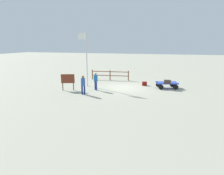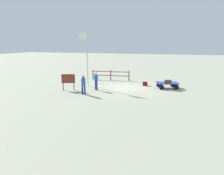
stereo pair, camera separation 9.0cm
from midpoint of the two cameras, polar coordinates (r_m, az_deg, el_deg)
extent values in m
plane|color=#A9A790|center=(19.29, 3.70, -0.04)|extent=(120.00, 120.00, 0.00)
cube|color=blue|center=(19.64, 15.75, 1.28)|extent=(2.20, 1.61, 0.10)
cube|color=blue|center=(19.42, 13.08, 1.30)|extent=(0.37, 1.02, 0.10)
cylinder|color=black|center=(18.99, 14.11, 0.12)|extent=(0.48, 0.25, 0.47)
cylinder|color=black|center=(20.07, 13.39, 0.83)|extent=(0.48, 0.25, 0.47)
cylinder|color=black|center=(19.35, 18.09, 0.10)|extent=(0.48, 0.25, 0.47)
cylinder|color=black|center=(20.42, 17.17, 0.80)|extent=(0.48, 0.25, 0.47)
cube|color=gray|center=(19.13, 16.07, 1.54)|extent=(0.62, 0.32, 0.27)
cube|color=#3C2C25|center=(19.08, 15.85, 1.60)|extent=(0.60, 0.34, 0.33)
cube|color=maroon|center=(20.41, 9.58, 1.09)|extent=(0.51, 0.38, 0.40)
cylinder|color=navy|center=(18.17, -4.26, 0.52)|extent=(0.14, 0.14, 0.84)
cylinder|color=navy|center=(18.34, -4.58, 0.62)|extent=(0.14, 0.14, 0.84)
cylinder|color=#1C65B1|center=(18.12, -4.46, 2.73)|extent=(0.51, 0.51, 0.56)
sphere|color=tan|center=(18.06, -4.48, 3.94)|extent=(0.21, 0.21, 0.21)
cylinder|color=navy|center=(16.86, -7.67, -0.65)|extent=(0.14, 0.14, 0.77)
cylinder|color=navy|center=(16.86, -8.35, -0.67)|extent=(0.14, 0.14, 0.77)
cylinder|color=#2E54A6|center=(16.71, -8.08, 1.64)|extent=(0.46, 0.46, 0.61)
sphere|color=#946B48|center=(16.64, -8.13, 3.06)|extent=(0.23, 0.23, 0.23)
cylinder|color=silver|center=(19.75, -6.96, 7.91)|extent=(0.10, 0.10, 5.25)
cube|color=white|center=(19.88, -8.35, 14.34)|extent=(0.79, 0.16, 0.59)
cylinder|color=#4C3319|center=(18.54, -10.74, 0.28)|extent=(0.08, 0.08, 0.66)
cylinder|color=#4C3319|center=(18.69, -13.68, 0.24)|extent=(0.08, 0.08, 0.66)
cube|color=maroon|center=(18.47, -12.32, 2.50)|extent=(1.15, 0.48, 0.82)
cylinder|color=brown|center=(22.85, 5.02, 3.41)|extent=(0.12, 0.12, 1.15)
cylinder|color=brown|center=(23.18, -0.27, 3.59)|extent=(0.12, 0.12, 1.15)
cylinder|color=brown|center=(23.70, -5.37, 3.74)|extent=(0.12, 0.12, 1.15)
cube|color=brown|center=(23.12, -0.27, 4.57)|extent=(4.28, 0.51, 0.08)
cube|color=brown|center=(23.19, -0.27, 3.45)|extent=(4.28, 0.51, 0.08)
camera|label=1|loc=(0.04, -89.81, 0.04)|focal=31.85mm
camera|label=2|loc=(0.04, 90.19, -0.04)|focal=31.85mm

